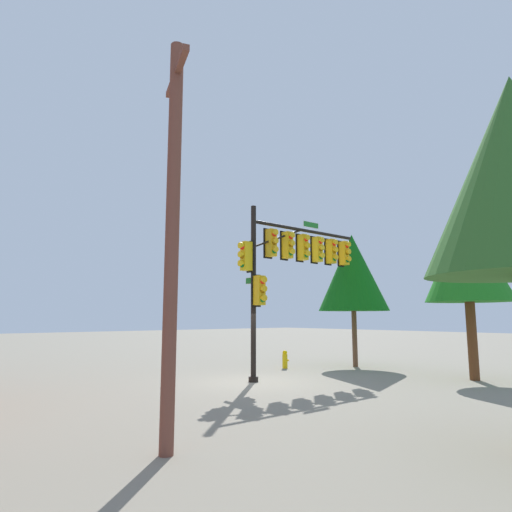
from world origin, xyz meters
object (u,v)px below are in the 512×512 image
Objects in this scene: tree_near at (466,256)px; fire_hydrant at (285,359)px; signal_pole_assembly at (292,258)px; utility_pole at (172,228)px; tree_far at (353,273)px.

fire_hydrant is at bearing 110.85° from tree_near.
signal_pole_assembly is 8.04× the size of fire_hydrant.
tree_near is at bearing 2.20° from utility_pole.
utility_pole is at bearing -142.93° from fire_hydrant.
signal_pole_assembly is at bearing -171.74° from tree_far.
signal_pole_assembly is 10.27m from utility_pole.
utility_pole reaches higher than signal_pole_assembly.
signal_pole_assembly is 6.86m from tree_near.
fire_hydrant is at bearing 37.07° from utility_pole.
tree_far is at bearing 24.62° from utility_pole.
signal_pole_assembly is at bearing 32.52° from utility_pole.
tree_near is (13.34, 0.51, 0.75)m from utility_pole.
fire_hydrant is at bearing 52.39° from signal_pole_assembly.
utility_pole is 13.37m from tree_near.
tree_far is (3.06, -1.72, 4.16)m from fire_hydrant.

